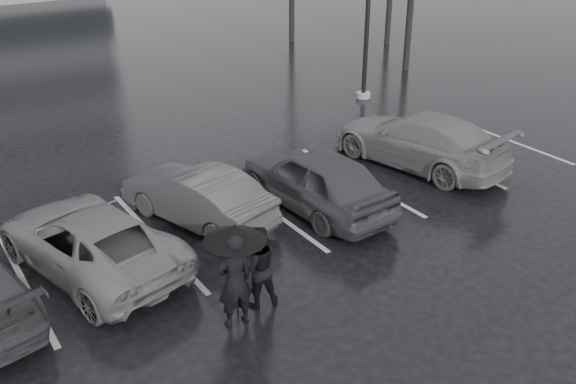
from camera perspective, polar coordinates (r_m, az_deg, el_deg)
The scene contains 9 objects.
ground at distance 13.18m, azimuth 1.56°, elevation -6.14°, with size 160.00×160.00×0.00m, color black.
car_main at distance 14.98m, azimuth 2.53°, elevation 1.16°, with size 1.73×4.31×1.47m, color black.
car_west_a at distance 14.52m, azimuth -8.07°, elevation -0.34°, with size 1.35×3.87×1.27m, color #28292B.
car_west_b at distance 13.22m, azimuth -17.21°, elevation -4.09°, with size 2.12×4.61×1.28m, color #4F4F52.
car_east at distance 17.69m, azimuth 11.60°, elevation 4.56°, with size 2.02×4.96×1.44m, color #4F4F52.
pedestrian_left at distance 11.00m, azimuth -4.78°, elevation -7.90°, with size 0.64×0.42×1.77m, color black.
pedestrian_right at distance 11.53m, azimuth -2.76°, elevation -6.66°, with size 0.77×0.60×1.58m, color black.
umbrella at distance 10.80m, azimuth -4.77°, elevation -3.71°, with size 1.08×1.08×1.83m.
stall_stripes at distance 14.70m, azimuth -6.60°, elevation -2.70°, with size 19.72×5.00×0.00m.
Camera 1 is at (-6.45, -9.14, 6.97)m, focal length 40.00 mm.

